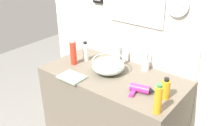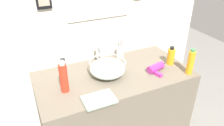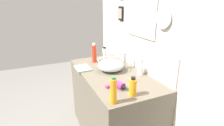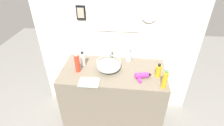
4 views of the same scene
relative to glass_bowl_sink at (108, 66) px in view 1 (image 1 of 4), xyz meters
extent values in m
cube|color=#6B6051|center=(0.05, 0.00, -0.48)|extent=(1.22, 0.63, 0.82)
cube|color=silver|center=(0.05, 0.34, 0.31)|extent=(2.05, 0.06, 2.39)
cube|color=beige|center=(0.05, 0.31, 0.07)|extent=(1.19, 0.02, 0.28)
cylinder|color=silver|center=(0.43, 0.29, 0.51)|extent=(0.18, 0.01, 0.18)
cylinder|color=silver|center=(0.47, 0.31, 0.51)|extent=(0.01, 0.06, 0.01)
ellipsoid|color=silver|center=(0.00, 0.00, 0.00)|extent=(0.27, 0.27, 0.12)
torus|color=silver|center=(0.00, 0.00, 0.05)|extent=(0.27, 0.27, 0.01)
torus|color=#B2B7BC|center=(0.00, 0.00, -0.06)|extent=(0.10, 0.10, 0.01)
cylinder|color=silver|center=(0.00, 0.18, 0.03)|extent=(0.02, 0.02, 0.18)
cylinder|color=silver|center=(0.00, 0.13, 0.11)|extent=(0.02, 0.10, 0.02)
cylinder|color=silver|center=(0.00, 0.18, 0.13)|extent=(0.02, 0.02, 0.03)
cylinder|color=#B22D8C|center=(0.38, -0.10, -0.03)|extent=(0.16, 0.09, 0.06)
cone|color=black|center=(0.47, -0.08, -0.03)|extent=(0.06, 0.06, 0.05)
cube|color=#B22D8C|center=(0.35, -0.16, -0.05)|extent=(0.05, 0.09, 0.02)
cylinder|color=white|center=(0.22, 0.23, -0.02)|extent=(0.06, 0.06, 0.09)
cylinder|color=#D83F4C|center=(0.24, 0.24, 0.02)|extent=(0.01, 0.01, 0.16)
cube|color=white|center=(0.24, 0.24, 0.10)|extent=(0.01, 0.01, 0.02)
cylinder|color=orange|center=(0.56, -0.06, 0.00)|extent=(0.06, 0.06, 0.14)
cylinder|color=black|center=(0.56, -0.06, 0.08)|extent=(0.03, 0.03, 0.02)
cylinder|color=orange|center=(0.59, -0.24, 0.03)|extent=(0.05, 0.05, 0.19)
cylinder|color=#3F7F4C|center=(0.59, -0.24, 0.14)|extent=(0.04, 0.04, 0.02)
cylinder|color=white|center=(-0.32, 0.06, 0.02)|extent=(0.05, 0.05, 0.17)
cylinder|color=black|center=(-0.32, 0.06, 0.11)|extent=(0.03, 0.03, 0.02)
cylinder|color=red|center=(-0.35, -0.06, 0.04)|extent=(0.06, 0.06, 0.21)
cylinder|color=silver|center=(-0.35, -0.06, 0.16)|extent=(0.04, 0.04, 0.03)
cube|color=#99B29E|center=(-0.18, -0.26, -0.06)|extent=(0.21, 0.15, 0.02)
camera|label=1|loc=(1.16, -1.47, 0.93)|focal=40.00mm
camera|label=2|loc=(-0.58, -1.32, 0.86)|focal=35.00mm
camera|label=3|loc=(1.61, -0.72, 0.64)|focal=28.00mm
camera|label=4|loc=(0.22, -1.65, 1.13)|focal=28.00mm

